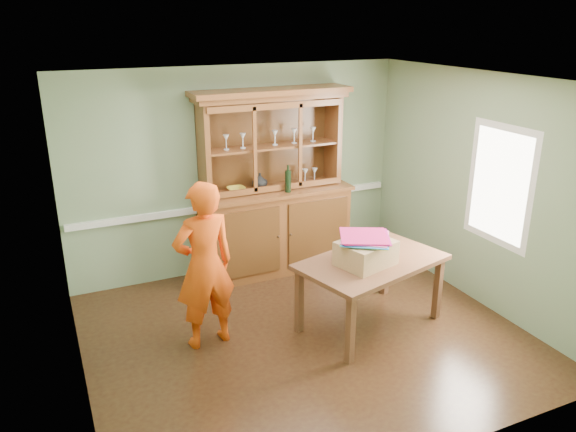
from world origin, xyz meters
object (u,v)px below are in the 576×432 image
china_hutch (274,210)px  cardboard_box (366,253)px  dining_table (371,268)px  person (204,266)px

china_hutch → cardboard_box: 1.89m
dining_table → cardboard_box: (-0.13, -0.07, 0.22)m
china_hutch → cardboard_box: size_ratio=4.35×
dining_table → china_hutch: bearing=87.0°
dining_table → person: size_ratio=0.99×
cardboard_box → dining_table: bearing=28.2°
dining_table → person: person is taller
cardboard_box → person: person is taller
china_hutch → dining_table: china_hutch is taller
china_hutch → dining_table: (0.38, -1.80, -0.15)m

